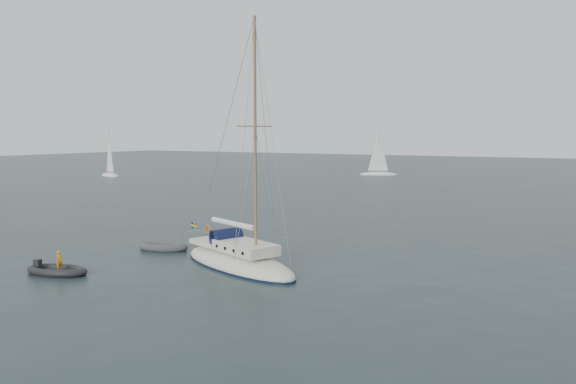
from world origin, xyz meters
The scene contains 6 objects.
ground centered at (0.00, 0.00, 0.00)m, with size 300.00×300.00×0.00m, color black.
sailboat centered at (-1.90, -1.99, 1.00)m, with size 9.26×2.77×13.18m.
dinghy centered at (-8.27, -0.61, 0.19)m, with size 3.06×1.38×0.44m.
rib centered at (-8.99, -7.60, 0.19)m, with size 3.39×1.54×1.19m.
distant_yacht_a centered at (-56.08, 40.01, 3.40)m, with size 6.01×3.21×7.97m.
distant_yacht_c centered at (-18.40, 63.69, 3.53)m, with size 6.24×3.33×8.27m.
Camera 1 is at (14.47, -25.82, 6.96)m, focal length 35.00 mm.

